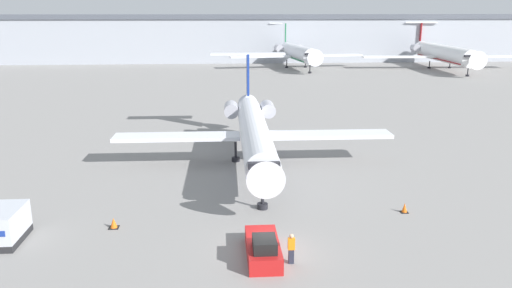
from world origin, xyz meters
name	(u,v)px	position (x,y,z in m)	size (l,w,h in m)	color
ground_plane	(272,254)	(0.00, 0.00, 0.00)	(600.00, 600.00, 0.00)	gray
terminal_building	(230,38)	(0.00, 120.00, 6.58)	(180.00, 16.80, 13.11)	#9EA3AD
airplane_main	(254,129)	(0.16, 18.55, 3.33)	(26.37, 28.05, 9.48)	silver
pushback_tug	(263,248)	(-0.56, -0.40, 0.61)	(1.92, 4.79, 1.68)	#B21919
luggage_cart	(6,225)	(-16.59, 2.86, 1.10)	(1.94, 3.50, 2.19)	#232326
worker_near_tug	(291,248)	(1.00, -1.24, 0.98)	(0.40, 0.26, 1.85)	#232838
traffic_cone_left	(114,223)	(-10.27, 4.46, 0.34)	(0.66, 0.66, 0.72)	black
traffic_cone_right	(404,208)	(10.27, 5.67, 0.34)	(0.54, 0.54, 0.72)	black
airplane_parked_far_left	(443,53)	(52.59, 95.12, 3.86)	(40.11, 37.44, 11.01)	white
airplane_parked_far_right	(297,53)	(16.64, 99.60, 3.88)	(34.51, 30.28, 10.90)	silver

